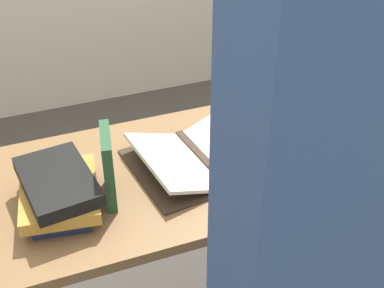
# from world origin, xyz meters

# --- Properties ---
(reading_desk) EXTENTS (1.32, 0.66, 0.74)m
(reading_desk) POSITION_xyz_m (0.00, 0.00, 0.63)
(reading_desk) COLOR brown
(reading_desk) RESTS_ON ground_plane
(open_book) EXTENTS (0.50, 0.42, 0.08)m
(open_book) POSITION_xyz_m (0.10, 0.00, 0.76)
(open_book) COLOR #38281E
(open_book) RESTS_ON reading_desk
(book_stack_tall) EXTENTS (0.26, 0.32, 0.12)m
(book_stack_tall) POSITION_xyz_m (-0.37, -0.06, 0.80)
(book_stack_tall) COLOR #1E284C
(book_stack_tall) RESTS_ON reading_desk
(book_standing_upright) EXTENTS (0.06, 0.16, 0.22)m
(book_standing_upright) POSITION_xyz_m (-0.23, -0.06, 0.85)
(book_standing_upright) COLOR #234C2D
(book_standing_upright) RESTS_ON reading_desk
(reading_lamp) EXTENTS (0.15, 0.15, 0.43)m
(reading_lamp) POSITION_xyz_m (0.52, 0.15, 1.03)
(reading_lamp) COLOR #2D2D33
(reading_lamp) RESTS_ON reading_desk
(coffee_mug) EXTENTS (0.10, 0.10, 0.10)m
(coffee_mug) POSITION_xyz_m (0.29, 0.04, 0.79)
(coffee_mug) COLOR #335184
(coffee_mug) RESTS_ON reading_desk
(pencil) EXTENTS (0.01, 0.15, 0.01)m
(pencil) POSITION_xyz_m (0.16, -0.25, 0.74)
(pencil) COLOR gold
(pencil) RESTS_ON reading_desk
(person_reader) EXTENTS (0.36, 0.22, 1.80)m
(person_reader) POSITION_xyz_m (0.05, -0.68, 0.90)
(person_reader) COLOR #2D3342
(person_reader) RESTS_ON ground_plane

